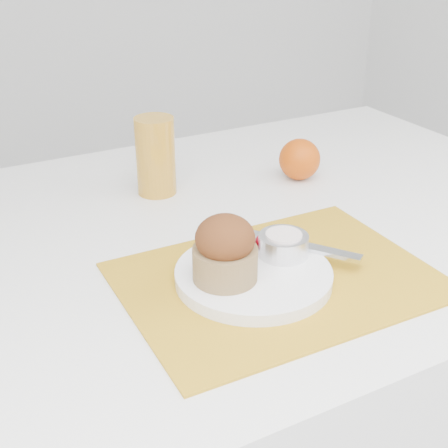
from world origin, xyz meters
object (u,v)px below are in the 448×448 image
table (231,406)px  plate (253,275)px  orange (300,159)px  muffin (225,250)px  juice_glass (156,156)px

table → plate: (-0.06, -0.17, 0.39)m
orange → muffin: muffin is taller
orange → muffin: size_ratio=0.84×
table → orange: 0.46m
plate → juice_glass: juice_glass is taller
plate → juice_glass: bearing=89.3°
table → plate: bearing=-110.2°
juice_glass → orange: bearing=-14.4°
orange → juice_glass: 0.26m
plate → muffin: muffin is taller
orange → juice_glass: juice_glass is taller
plate → muffin: size_ratio=2.32×
plate → muffin: 0.06m
orange → muffin: 0.40m
table → muffin: muffin is taller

